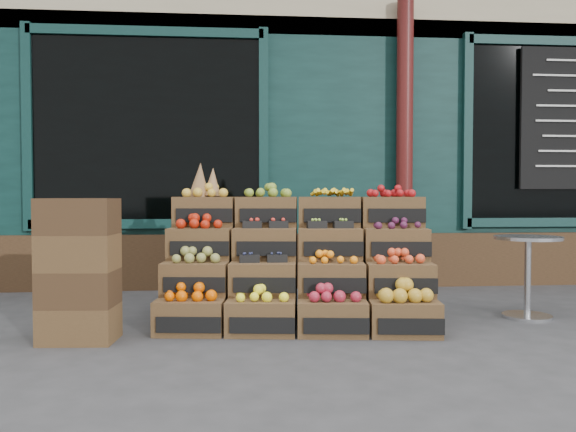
{
  "coord_description": "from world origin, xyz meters",
  "views": [
    {
      "loc": [
        -0.59,
        -4.02,
        1.02
      ],
      "look_at": [
        -0.2,
        0.7,
        0.85
      ],
      "focal_mm": 35.0,
      "sensor_mm": 36.0,
      "label": 1
    }
  ],
  "objects": [
    {
      "name": "shopkeeper",
      "position": [
        -1.99,
        2.95,
        1.09
      ],
      "size": [
        0.87,
        0.64,
        2.18
      ],
      "primitive_type": "imported",
      "rotation": [
        0.0,
        0.0,
        3.3
      ],
      "color": "#1E6B26",
      "rests_on": "ground"
    },
    {
      "name": "crate_display",
      "position": [
        -0.15,
        0.49,
        0.4
      ],
      "size": [
        2.18,
        1.24,
        1.3
      ],
      "rotation": [
        0.0,
        0.0,
        -0.11
      ],
      "color": "#523920",
      "rests_on": "ground"
    },
    {
      "name": "shop_facade",
      "position": [
        0.0,
        5.11,
        2.4
      ],
      "size": [
        12.0,
        6.24,
        4.8
      ],
      "color": "#0D2C29",
      "rests_on": "ground"
    },
    {
      "name": "bistro_table",
      "position": [
        1.79,
        0.45,
        0.43
      ],
      "size": [
        0.54,
        0.54,
        0.68
      ],
      "rotation": [
        0.0,
        0.0,
        0.35
      ],
      "color": "#B3B6BB",
      "rests_on": "ground"
    },
    {
      "name": "ground",
      "position": [
        0.0,
        0.0,
        0.0
      ],
      "size": [
        60.0,
        60.0,
        0.0
      ],
      "primitive_type": "plane",
      "color": "#373739",
      "rests_on": "ground"
    },
    {
      "name": "spare_crates",
      "position": [
        -1.72,
        -0.02,
        0.5
      ],
      "size": [
        0.52,
        0.38,
        1.0
      ],
      "rotation": [
        0.0,
        0.0,
        -0.06
      ],
      "color": "#523920",
      "rests_on": "ground"
    }
  ]
}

